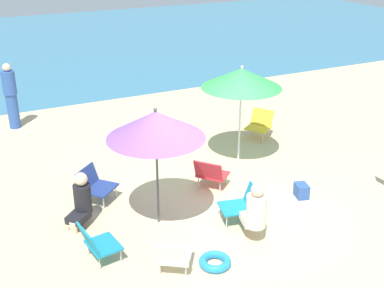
{
  "coord_description": "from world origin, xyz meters",
  "views": [
    {
      "loc": [
        -3.81,
        -6.53,
        4.52
      ],
      "look_at": [
        -0.05,
        1.29,
        0.7
      ],
      "focal_mm": 46.26,
      "sensor_mm": 36.0,
      "label": 1
    }
  ],
  "objects_px": {
    "beach_chair_d": "(97,243)",
    "person_b": "(81,200)",
    "beach_chair_a": "(260,123)",
    "beach_bag": "(301,191)",
    "beach_chair_c": "(211,173)",
    "umbrella_purple": "(156,125)",
    "beach_chair_e": "(95,184)",
    "beach_chair_f": "(174,255)",
    "beach_chair_b": "(242,203)",
    "person_a": "(11,96)",
    "umbrella_green": "(242,78)",
    "swim_ring": "(215,262)",
    "person_c": "(255,211)"
  },
  "relations": [
    {
      "from": "beach_chair_d",
      "to": "person_b",
      "type": "distance_m",
      "value": 1.08
    },
    {
      "from": "beach_chair_a",
      "to": "beach_bag",
      "type": "relative_size",
      "value": 2.54
    },
    {
      "from": "beach_chair_c",
      "to": "beach_bag",
      "type": "distance_m",
      "value": 1.68
    },
    {
      "from": "umbrella_purple",
      "to": "beach_chair_e",
      "type": "relative_size",
      "value": 2.58
    },
    {
      "from": "beach_chair_d",
      "to": "beach_chair_f",
      "type": "height_order",
      "value": "beach_chair_d"
    },
    {
      "from": "beach_chair_b",
      "to": "person_a",
      "type": "xyz_separation_m",
      "value": [
        -2.83,
        6.02,
        0.48
      ]
    },
    {
      "from": "beach_chair_a",
      "to": "beach_chair_e",
      "type": "relative_size",
      "value": 0.92
    },
    {
      "from": "umbrella_purple",
      "to": "beach_chair_d",
      "type": "bearing_deg",
      "value": -154.06
    },
    {
      "from": "umbrella_green",
      "to": "swim_ring",
      "type": "distance_m",
      "value": 4.0
    },
    {
      "from": "beach_chair_a",
      "to": "person_b",
      "type": "bearing_deg",
      "value": -11.27
    },
    {
      "from": "beach_chair_d",
      "to": "beach_bag",
      "type": "bearing_deg",
      "value": -4.94
    },
    {
      "from": "beach_chair_a",
      "to": "beach_chair_e",
      "type": "height_order",
      "value": "beach_chair_a"
    },
    {
      "from": "beach_chair_d",
      "to": "beach_chair_c",
      "type": "bearing_deg",
      "value": 17.64
    },
    {
      "from": "umbrella_green",
      "to": "swim_ring",
      "type": "relative_size",
      "value": 4.31
    },
    {
      "from": "beach_chair_a",
      "to": "swim_ring",
      "type": "relative_size",
      "value": 1.51
    },
    {
      "from": "person_a",
      "to": "beach_chair_a",
      "type": "bearing_deg",
      "value": -64.52
    },
    {
      "from": "beach_chair_a",
      "to": "umbrella_purple",
      "type": "bearing_deg",
      "value": 0.78
    },
    {
      "from": "beach_chair_e",
      "to": "beach_chair_f",
      "type": "xyz_separation_m",
      "value": [
        0.45,
        -2.48,
        -0.03
      ]
    },
    {
      "from": "person_b",
      "to": "person_a",
      "type": "bearing_deg",
      "value": -130.04
    },
    {
      "from": "beach_chair_b",
      "to": "beach_chair_e",
      "type": "bearing_deg",
      "value": -27.98
    },
    {
      "from": "umbrella_green",
      "to": "person_b",
      "type": "xyz_separation_m",
      "value": [
        -3.57,
        -1.01,
        -1.34
      ]
    },
    {
      "from": "beach_bag",
      "to": "beach_chair_e",
      "type": "bearing_deg",
      "value": 155.99
    },
    {
      "from": "person_c",
      "to": "beach_chair_e",
      "type": "bearing_deg",
      "value": 54.59
    },
    {
      "from": "beach_chair_b",
      "to": "swim_ring",
      "type": "bearing_deg",
      "value": 54.87
    },
    {
      "from": "beach_chair_a",
      "to": "beach_chair_b",
      "type": "xyz_separation_m",
      "value": [
        -2.25,
        -2.95,
        -0.0
      ]
    },
    {
      "from": "person_c",
      "to": "swim_ring",
      "type": "distance_m",
      "value": 1.03
    },
    {
      "from": "umbrella_purple",
      "to": "beach_chair_d",
      "type": "xyz_separation_m",
      "value": [
        -1.2,
        -0.58,
        -1.43
      ]
    },
    {
      "from": "umbrella_green",
      "to": "beach_chair_f",
      "type": "xyz_separation_m",
      "value": [
        -2.72,
        -2.81,
        -1.49
      ]
    },
    {
      "from": "beach_chair_e",
      "to": "person_a",
      "type": "xyz_separation_m",
      "value": [
        -0.83,
        4.29,
        0.48
      ]
    },
    {
      "from": "umbrella_purple",
      "to": "person_b",
      "type": "bearing_deg",
      "value": 157.0
    },
    {
      "from": "beach_chair_a",
      "to": "beach_chair_b",
      "type": "height_order",
      "value": "beach_chair_a"
    },
    {
      "from": "beach_chair_a",
      "to": "person_a",
      "type": "distance_m",
      "value": 5.96
    },
    {
      "from": "beach_chair_e",
      "to": "beach_chair_f",
      "type": "bearing_deg",
      "value": -32.46
    },
    {
      "from": "beach_chair_a",
      "to": "swim_ring",
      "type": "bearing_deg",
      "value": 16.54
    },
    {
      "from": "beach_chair_a",
      "to": "beach_chair_e",
      "type": "bearing_deg",
      "value": -17.46
    },
    {
      "from": "umbrella_purple",
      "to": "beach_bag",
      "type": "xyz_separation_m",
      "value": [
        2.66,
        -0.35,
        -1.61
      ]
    },
    {
      "from": "person_b",
      "to": "swim_ring",
      "type": "height_order",
      "value": "person_b"
    },
    {
      "from": "umbrella_green",
      "to": "person_a",
      "type": "xyz_separation_m",
      "value": [
        -3.99,
        3.96,
        -0.98
      ]
    },
    {
      "from": "beach_chair_f",
      "to": "person_c",
      "type": "bearing_deg",
      "value": -48.8
    },
    {
      "from": "umbrella_purple",
      "to": "swim_ring",
      "type": "bearing_deg",
      "value": -78.07
    },
    {
      "from": "beach_chair_f",
      "to": "person_b",
      "type": "xyz_separation_m",
      "value": [
        -0.85,
        1.8,
        0.15
      ]
    },
    {
      "from": "umbrella_purple",
      "to": "beach_bag",
      "type": "distance_m",
      "value": 3.13
    },
    {
      "from": "beach_chair_b",
      "to": "beach_chair_e",
      "type": "relative_size",
      "value": 0.88
    },
    {
      "from": "beach_chair_c",
      "to": "beach_chair_e",
      "type": "xyz_separation_m",
      "value": [
        -2.06,
        0.52,
        -0.0
      ]
    },
    {
      "from": "person_c",
      "to": "person_a",
      "type": "bearing_deg",
      "value": 37.14
    },
    {
      "from": "beach_bag",
      "to": "person_a",
      "type": "bearing_deg",
      "value": 126.08
    },
    {
      "from": "beach_chair_e",
      "to": "beach_bag",
      "type": "height_order",
      "value": "beach_chair_e"
    },
    {
      "from": "person_c",
      "to": "beach_chair_a",
      "type": "bearing_deg",
      "value": -19.43
    },
    {
      "from": "beach_chair_d",
      "to": "umbrella_purple",
      "type": "bearing_deg",
      "value": 17.54
    },
    {
      "from": "beach_chair_e",
      "to": "beach_chair_b",
      "type": "bearing_deg",
      "value": 6.43
    }
  ]
}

